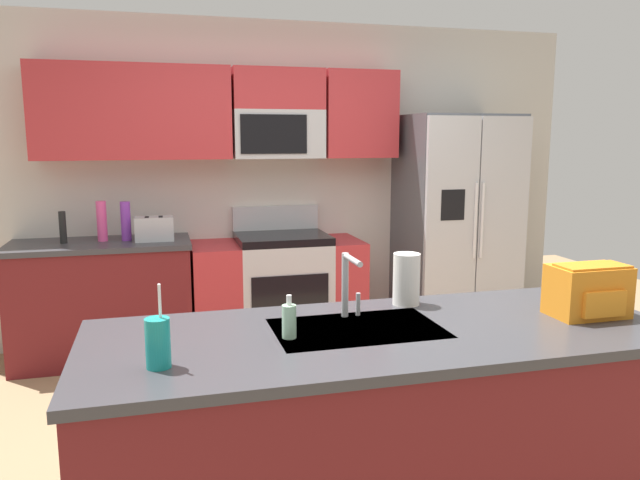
# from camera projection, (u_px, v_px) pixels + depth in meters

# --- Properties ---
(ground_plane) EXTENTS (9.00, 9.00, 0.00)m
(ground_plane) POSITION_uv_depth(u_px,v_px,m) (354.00, 448.00, 3.32)
(ground_plane) COLOR #997A56
(ground_plane) RESTS_ON ground
(kitchen_wall_unit) EXTENTS (5.20, 0.43, 2.60)m
(kitchen_wall_unit) POSITION_uv_depth(u_px,v_px,m) (261.00, 161.00, 5.02)
(kitchen_wall_unit) COLOR beige
(kitchen_wall_unit) RESTS_ON ground
(back_counter) EXTENTS (1.31, 0.63, 0.90)m
(back_counter) POSITION_uv_depth(u_px,v_px,m) (103.00, 300.00, 4.60)
(back_counter) COLOR maroon
(back_counter) RESTS_ON ground
(range_oven) EXTENTS (1.36, 0.61, 1.10)m
(range_oven) POSITION_uv_depth(u_px,v_px,m) (278.00, 290.00, 4.94)
(range_oven) COLOR #B7BABF
(range_oven) RESTS_ON ground
(refrigerator) EXTENTS (0.90, 0.76, 1.85)m
(refrigerator) POSITION_uv_depth(u_px,v_px,m) (456.00, 226.00, 5.18)
(refrigerator) COLOR #4C4F54
(refrigerator) RESTS_ON ground
(island_counter) EXTENTS (2.39, 0.91, 0.90)m
(island_counter) POSITION_uv_depth(u_px,v_px,m) (383.00, 433.00, 2.53)
(island_counter) COLOR maroon
(island_counter) RESTS_ON ground
(toaster) EXTENTS (0.28, 0.16, 0.18)m
(toaster) POSITION_uv_depth(u_px,v_px,m) (154.00, 229.00, 4.56)
(toaster) COLOR #B7BABF
(toaster) RESTS_ON back_counter
(pepper_mill) EXTENTS (0.05, 0.05, 0.24)m
(pepper_mill) POSITION_uv_depth(u_px,v_px,m) (63.00, 227.00, 4.44)
(pepper_mill) COLOR black
(pepper_mill) RESTS_ON back_counter
(bottle_pink) EXTENTS (0.07, 0.07, 0.30)m
(bottle_pink) POSITION_uv_depth(u_px,v_px,m) (102.00, 221.00, 4.54)
(bottle_pink) COLOR #EA4C93
(bottle_pink) RESTS_ON back_counter
(bottle_purple) EXTENTS (0.07, 0.07, 0.29)m
(bottle_purple) POSITION_uv_depth(u_px,v_px,m) (126.00, 221.00, 4.56)
(bottle_purple) COLOR purple
(bottle_purple) RESTS_ON back_counter
(sink_faucet) EXTENTS (0.09, 0.21, 0.28)m
(sink_faucet) POSITION_uv_depth(u_px,v_px,m) (348.00, 280.00, 2.59)
(sink_faucet) COLOR #B7BABF
(sink_faucet) RESTS_ON island_counter
(drink_cup_teal) EXTENTS (0.08, 0.08, 0.29)m
(drink_cup_teal) POSITION_uv_depth(u_px,v_px,m) (158.00, 343.00, 2.04)
(drink_cup_teal) COLOR teal
(drink_cup_teal) RESTS_ON island_counter
(soap_dispenser) EXTENTS (0.06, 0.06, 0.17)m
(soap_dispenser) POSITION_uv_depth(u_px,v_px,m) (289.00, 321.00, 2.35)
(soap_dispenser) COLOR #A5D8B2
(soap_dispenser) RESTS_ON island_counter
(paper_towel_roll) EXTENTS (0.12, 0.12, 0.24)m
(paper_towel_roll) POSITION_uv_depth(u_px,v_px,m) (406.00, 279.00, 2.81)
(paper_towel_roll) COLOR white
(paper_towel_roll) RESTS_ON island_counter
(backpack) EXTENTS (0.32, 0.22, 0.23)m
(backpack) POSITION_uv_depth(u_px,v_px,m) (588.00, 290.00, 2.63)
(backpack) COLOR orange
(backpack) RESTS_ON island_counter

